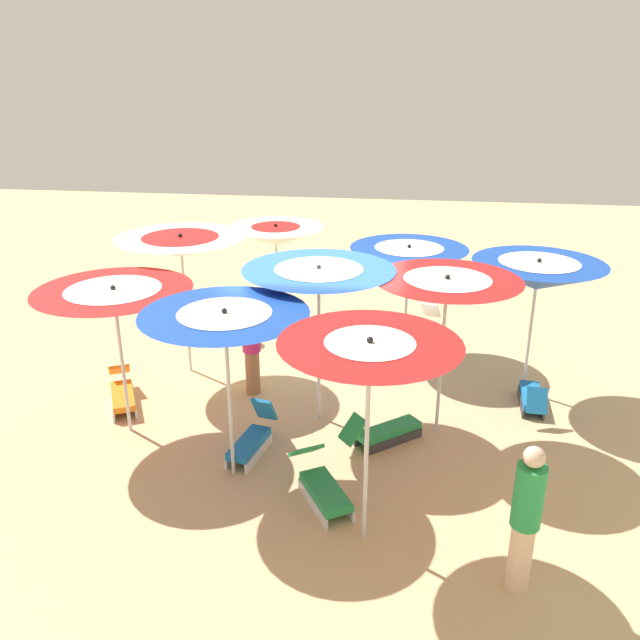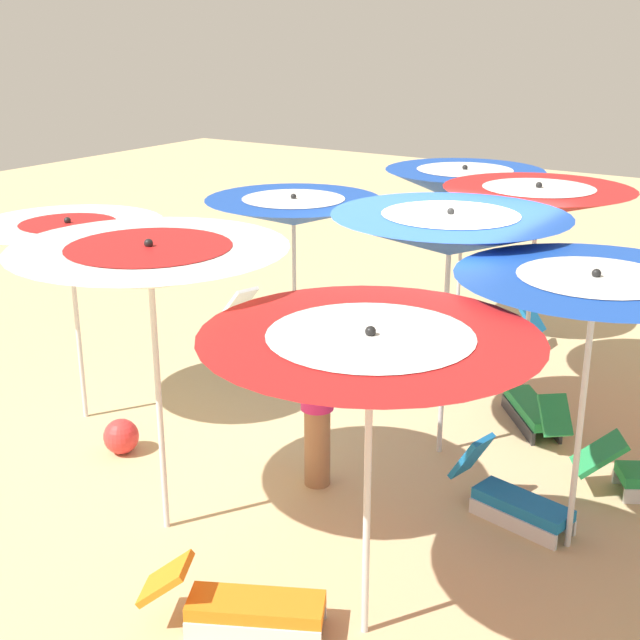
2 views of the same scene
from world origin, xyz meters
name	(u,v)px [view 1 (image 1 of 2)]	position (x,y,z in m)	size (l,w,h in m)	color
ground	(319,404)	(0.00, 0.00, -0.02)	(35.09, 35.09, 0.04)	#D1B57F
beach_umbrella_0	(115,302)	(-1.23, 2.70, 2.05)	(2.19, 2.19, 2.29)	silver
beach_umbrella_1	(225,325)	(-2.08, 0.87, 2.15)	(2.09, 2.09, 2.36)	silver
beach_umbrella_2	(369,361)	(-3.09, -0.96, 2.24)	(1.93, 1.93, 2.52)	silver
beach_umbrella_3	(181,246)	(0.87, 2.46, 2.29)	(2.16, 2.16, 2.52)	silver
beach_umbrella_4	(319,281)	(-0.47, -0.06, 2.23)	(2.21, 2.21, 2.47)	silver
beach_umbrella_5	(447,289)	(-0.65, -1.85, 2.25)	(2.04, 2.04, 2.46)	silver
beach_umbrella_6	(276,236)	(3.11, 1.32, 1.96)	(1.93, 1.93, 2.21)	silver
beach_umbrella_7	(409,256)	(2.17, -1.32, 1.91)	(2.13, 2.13, 2.13)	silver
beach_umbrella_8	(537,275)	(0.86, -3.33, 2.05)	(2.06, 2.06, 2.32)	silver
lounger_0	(532,398)	(0.28, -3.37, 0.19)	(1.16, 0.39, 0.57)	#333338
lounger_1	(252,439)	(-1.55, 0.74, 0.21)	(1.15, 0.54, 0.66)	silver
lounger_2	(322,485)	(-2.47, -0.38, 0.21)	(1.32, 0.99, 0.57)	silver
lounger_3	(384,431)	(-1.07, -1.09, 0.19)	(1.06, 1.19, 0.58)	#333338
lounger_4	(423,329)	(2.90, -1.67, 0.21)	(1.42, 0.74, 0.64)	#333338
lounger_5	(122,393)	(-0.49, 3.13, 0.19)	(1.32, 0.91, 0.51)	silver
beachgoer_0	(526,517)	(-3.64, -2.60, 0.88)	(0.30, 0.30, 1.69)	beige
beachgoer_1	(252,346)	(0.20, 1.15, 0.85)	(0.30, 0.30, 1.64)	#A3704C
beach_ball	(249,336)	(2.17, 1.70, 0.18)	(0.35, 0.35, 0.35)	red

